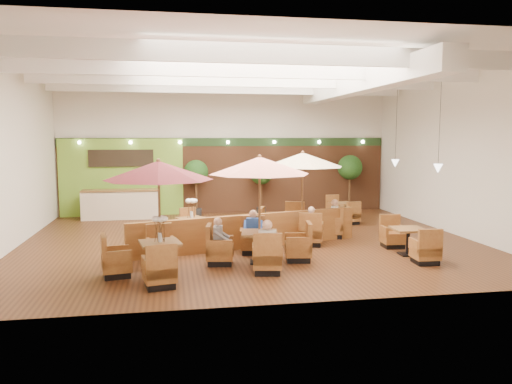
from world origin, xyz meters
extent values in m
plane|color=#381E0F|center=(0.00, 0.00, 0.00)|extent=(14.00, 14.00, 0.00)
cube|color=silver|center=(0.00, 6.00, 2.75)|extent=(14.00, 0.04, 5.50)
cube|color=silver|center=(0.00, -6.00, 2.75)|extent=(14.00, 0.04, 5.50)
cube|color=silver|center=(-7.00, 0.00, 2.75)|extent=(0.04, 12.00, 5.50)
cube|color=silver|center=(7.00, 0.00, 2.75)|extent=(0.04, 12.00, 5.50)
cube|color=white|center=(0.00, 0.00, 5.50)|extent=(14.00, 12.00, 0.04)
cube|color=brown|center=(0.00, 5.94, 1.60)|extent=(13.90, 0.10, 3.20)
cube|color=#1E3819|center=(0.00, 5.93, 3.05)|extent=(13.90, 0.12, 0.35)
cube|color=#74A931|center=(-4.40, 5.88, 1.60)|extent=(5.00, 0.08, 3.20)
cube|color=black|center=(-4.40, 5.80, 2.40)|extent=(2.60, 0.08, 0.70)
cube|color=white|center=(3.50, 0.00, 4.95)|extent=(0.60, 11.00, 0.60)
cube|color=white|center=(0.00, -4.00, 5.15)|extent=(13.60, 0.12, 0.45)
cube|color=white|center=(0.00, -1.30, 5.15)|extent=(13.60, 0.12, 0.45)
cube|color=white|center=(0.00, 1.30, 5.15)|extent=(13.60, 0.12, 0.45)
cube|color=white|center=(0.00, 4.00, 5.15)|extent=(13.60, 0.12, 0.45)
cylinder|color=black|center=(5.80, -1.00, 3.90)|extent=(0.01, 0.01, 3.20)
cone|color=white|center=(5.80, -1.00, 2.30)|extent=(0.28, 0.28, 0.28)
cylinder|color=black|center=(5.80, 2.00, 3.90)|extent=(0.01, 0.01, 3.20)
cone|color=white|center=(5.80, 2.00, 2.30)|extent=(0.28, 0.28, 0.28)
sphere|color=#FFEAC6|center=(-6.00, 5.70, 3.05)|extent=(0.14, 0.14, 0.14)
sphere|color=#FFEAC6|center=(-4.00, 5.70, 3.05)|extent=(0.14, 0.14, 0.14)
sphere|color=#FFEAC6|center=(-2.00, 5.70, 3.05)|extent=(0.14, 0.14, 0.14)
sphere|color=#FFEAC6|center=(0.00, 5.70, 3.05)|extent=(0.14, 0.14, 0.14)
sphere|color=#FFEAC6|center=(2.00, 5.70, 3.05)|extent=(0.14, 0.14, 0.14)
sphere|color=#FFEAC6|center=(4.00, 5.70, 3.05)|extent=(0.14, 0.14, 0.14)
sphere|color=#FFEAC6|center=(6.00, 5.70, 3.05)|extent=(0.14, 0.14, 0.14)
cube|color=beige|center=(-4.40, 5.10, 0.55)|extent=(3.00, 0.70, 1.10)
cube|color=brown|center=(-4.40, 5.10, 1.15)|extent=(3.00, 0.75, 0.06)
cube|color=brown|center=(-0.15, -0.98, 0.50)|extent=(7.05, 2.11, 1.01)
cube|color=brown|center=(-2.70, -3.45, 0.77)|extent=(1.07, 1.07, 0.06)
cylinder|color=black|center=(-2.70, -3.45, 0.40)|extent=(0.11, 0.11, 0.71)
cube|color=black|center=(-2.70, -3.45, 0.02)|extent=(0.57, 0.57, 0.04)
cube|color=brown|center=(-2.70, -4.47, 0.32)|extent=(0.78, 0.78, 0.34)
cube|color=brown|center=(-2.76, -4.75, 0.64)|extent=(0.67, 0.23, 0.75)
cube|color=brown|center=(-3.01, -4.53, 0.54)|extent=(0.19, 0.60, 0.30)
cube|color=brown|center=(-2.40, -4.41, 0.54)|extent=(0.19, 0.60, 0.30)
cube|color=black|center=(-2.70, -4.47, 0.08)|extent=(0.69, 0.69, 0.15)
cube|color=brown|center=(-2.70, -2.43, 0.32)|extent=(0.78, 0.78, 0.34)
cube|color=brown|center=(-2.65, -2.16, 0.64)|extent=(0.67, 0.23, 0.75)
cube|color=brown|center=(-2.40, -2.37, 0.54)|extent=(0.19, 0.60, 0.30)
cube|color=brown|center=(-3.01, -2.49, 0.54)|extent=(0.19, 0.60, 0.30)
cube|color=black|center=(-2.70, -2.43, 0.08)|extent=(0.69, 0.69, 0.15)
cube|color=brown|center=(-3.72, -3.45, 0.32)|extent=(0.78, 0.78, 0.34)
cube|color=brown|center=(-3.45, -3.50, 0.64)|extent=(0.23, 0.67, 0.75)
cube|color=brown|center=(-3.78, -3.15, 0.54)|extent=(0.60, 0.19, 0.30)
cube|color=brown|center=(-3.67, -3.76, 0.54)|extent=(0.60, 0.19, 0.30)
cube|color=black|center=(-3.72, -3.45, 0.08)|extent=(0.69, 0.69, 0.15)
cylinder|color=brown|center=(-2.70, -3.45, 1.34)|extent=(0.06, 0.06, 2.68)
cone|color=#57191E|center=(-2.70, -3.45, 2.50)|extent=(2.58, 2.58, 0.45)
sphere|color=brown|center=(-2.70, -3.45, 2.73)|extent=(0.10, 0.10, 0.10)
cylinder|color=silver|center=(-2.70, -3.45, 0.92)|extent=(0.10, 0.10, 0.22)
cube|color=brown|center=(-0.17, -2.72, 0.79)|extent=(1.07, 1.07, 0.07)
cylinder|color=black|center=(-0.17, -2.72, 0.40)|extent=(0.11, 0.11, 0.72)
cube|color=black|center=(-0.17, -2.72, 0.02)|extent=(0.57, 0.57, 0.04)
cube|color=brown|center=(-0.17, -3.76, 0.33)|extent=(0.78, 0.78, 0.35)
cube|color=brown|center=(-0.12, -4.04, 0.66)|extent=(0.69, 0.22, 0.77)
cube|color=brown|center=(-0.48, -3.71, 0.55)|extent=(0.19, 0.61, 0.31)
cube|color=brown|center=(0.15, -3.82, 0.55)|extent=(0.19, 0.61, 0.31)
cube|color=black|center=(-0.17, -3.76, 0.08)|extent=(0.69, 0.69, 0.15)
cube|color=brown|center=(-0.17, -1.69, 0.33)|extent=(0.78, 0.78, 0.35)
cube|color=brown|center=(-0.21, -1.41, 0.66)|extent=(0.69, 0.22, 0.77)
cube|color=brown|center=(0.15, -1.74, 0.55)|extent=(0.19, 0.61, 0.31)
cube|color=brown|center=(-0.48, -1.63, 0.55)|extent=(0.19, 0.61, 0.31)
cube|color=black|center=(-0.17, -1.69, 0.08)|extent=(0.69, 0.69, 0.15)
cube|color=brown|center=(-1.20, -2.72, 0.33)|extent=(0.78, 0.78, 0.35)
cube|color=brown|center=(-0.92, -2.68, 0.66)|extent=(0.22, 0.69, 0.77)
cube|color=brown|center=(-1.15, -2.41, 0.55)|extent=(0.61, 0.19, 0.31)
cube|color=brown|center=(-1.26, -3.04, 0.55)|extent=(0.61, 0.19, 0.31)
cube|color=black|center=(-1.20, -2.72, 0.08)|extent=(0.69, 0.69, 0.15)
cube|color=brown|center=(0.87, -2.72, 0.33)|extent=(0.78, 0.78, 0.35)
cube|color=brown|center=(0.59, -2.77, 0.66)|extent=(0.22, 0.69, 0.77)
cube|color=brown|center=(0.82, -3.04, 0.55)|extent=(0.61, 0.19, 0.31)
cube|color=brown|center=(0.93, -2.41, 0.55)|extent=(0.61, 0.19, 0.31)
cube|color=black|center=(0.87, -2.72, 0.08)|extent=(0.69, 0.69, 0.15)
cylinder|color=brown|center=(-0.17, -2.72, 1.37)|extent=(0.06, 0.06, 2.73)
cone|color=#EB8671|center=(-0.17, -2.72, 2.55)|extent=(2.62, 2.62, 0.45)
sphere|color=brown|center=(-0.17, -2.72, 2.78)|extent=(0.10, 0.10, 0.10)
cube|color=brown|center=(1.74, 0.08, 0.79)|extent=(1.19, 1.19, 0.07)
cylinder|color=black|center=(1.74, 0.08, 0.41)|extent=(0.11, 0.11, 0.72)
cube|color=black|center=(1.74, 0.08, 0.02)|extent=(0.63, 0.63, 0.04)
cube|color=brown|center=(1.74, -0.96, 0.33)|extent=(0.87, 0.87, 0.35)
cube|color=brown|center=(1.83, -1.23, 0.66)|extent=(0.68, 0.33, 0.77)
cube|color=brown|center=(1.44, -0.85, 0.55)|extent=(0.28, 0.60, 0.31)
cube|color=brown|center=(2.04, -1.07, 0.55)|extent=(0.28, 0.60, 0.31)
cube|color=black|center=(1.74, -0.96, 0.08)|extent=(0.77, 0.77, 0.15)
cube|color=brown|center=(1.74, 1.12, 0.33)|extent=(0.87, 0.87, 0.35)
cube|color=brown|center=(1.64, 1.39, 0.66)|extent=(0.68, 0.33, 0.77)
cube|color=brown|center=(2.04, 1.01, 0.55)|extent=(0.28, 0.60, 0.31)
cube|color=brown|center=(1.44, 1.22, 0.55)|extent=(0.28, 0.60, 0.31)
cube|color=black|center=(1.74, 1.12, 0.08)|extent=(0.77, 0.77, 0.15)
cube|color=brown|center=(0.70, 0.08, 0.33)|extent=(0.87, 0.87, 0.35)
cube|color=brown|center=(0.97, 0.17, 0.66)|extent=(0.33, 0.68, 0.77)
cube|color=brown|center=(0.80, 0.38, 0.55)|extent=(0.60, 0.28, 0.31)
cube|color=brown|center=(0.59, -0.22, 0.55)|extent=(0.60, 0.28, 0.31)
cube|color=black|center=(0.70, 0.08, 0.08)|extent=(0.77, 0.77, 0.15)
cube|color=brown|center=(2.78, 0.08, 0.33)|extent=(0.87, 0.87, 0.35)
cube|color=brown|center=(2.51, -0.01, 0.66)|extent=(0.33, 0.68, 0.77)
cube|color=brown|center=(2.67, -0.22, 0.55)|extent=(0.60, 0.28, 0.31)
cube|color=brown|center=(2.88, 0.38, 0.55)|extent=(0.60, 0.28, 0.31)
cube|color=black|center=(2.78, 0.08, 0.08)|extent=(0.77, 0.77, 0.15)
cylinder|color=brown|center=(1.74, 0.08, 1.37)|extent=(0.06, 0.06, 2.74)
cone|color=#C2B187|center=(1.74, 0.08, 2.56)|extent=(2.63, 2.63, 0.45)
sphere|color=brown|center=(1.74, 0.08, 2.79)|extent=(0.10, 0.10, 0.10)
cube|color=brown|center=(-1.79, 0.55, 0.67)|extent=(1.02, 1.02, 0.06)
cylinder|color=black|center=(-1.79, 0.55, 0.34)|extent=(0.09, 0.09, 0.61)
cube|color=black|center=(-1.79, 0.55, 0.02)|extent=(0.54, 0.54, 0.04)
cube|color=brown|center=(-1.79, -0.34, 0.28)|extent=(0.75, 0.75, 0.30)
cube|color=brown|center=(-1.87, -0.56, 0.56)|extent=(0.57, 0.29, 0.65)
cube|color=brown|center=(-2.04, -0.43, 0.47)|extent=(0.25, 0.50, 0.26)
cube|color=brown|center=(-1.53, -0.24, 0.47)|extent=(0.25, 0.50, 0.26)
cube|color=black|center=(-1.79, -0.34, 0.07)|extent=(0.66, 0.66, 0.13)
cube|color=brown|center=(-1.79, 1.43, 0.28)|extent=(0.75, 0.75, 0.30)
cube|color=brown|center=(-1.70, 1.66, 0.56)|extent=(0.57, 0.29, 0.65)
cube|color=brown|center=(-1.53, 1.53, 0.47)|extent=(0.25, 0.50, 0.26)
cube|color=brown|center=(-2.04, 1.34, 0.47)|extent=(0.25, 0.50, 0.26)
cube|color=black|center=(-1.79, 1.43, 0.07)|extent=(0.66, 0.66, 0.13)
cylinder|color=silver|center=(-1.79, 0.55, 0.81)|extent=(0.10, 0.10, 0.22)
cube|color=brown|center=(4.06, -2.60, 0.73)|extent=(0.91, 0.91, 0.06)
cylinder|color=black|center=(4.06, -2.60, 0.37)|extent=(0.10, 0.10, 0.67)
cube|color=black|center=(4.06, -2.60, 0.02)|extent=(0.48, 0.48, 0.04)
cube|color=brown|center=(4.06, -3.56, 0.30)|extent=(0.67, 0.67, 0.32)
cube|color=brown|center=(4.08, -3.83, 0.61)|extent=(0.63, 0.14, 0.71)
cube|color=brown|center=(3.77, -3.54, 0.51)|extent=(0.12, 0.56, 0.28)
cube|color=brown|center=(4.36, -3.58, 0.51)|extent=(0.12, 0.56, 0.28)
cube|color=black|center=(4.06, -3.56, 0.07)|extent=(0.59, 0.59, 0.14)
cube|color=brown|center=(4.06, -1.64, 0.30)|extent=(0.67, 0.67, 0.32)
cube|color=brown|center=(4.05, -1.38, 0.61)|extent=(0.63, 0.14, 0.71)
cube|color=brown|center=(4.36, -1.66, 0.51)|extent=(0.12, 0.56, 0.28)
cube|color=brown|center=(3.77, -1.62, 0.51)|extent=(0.12, 0.56, 0.28)
cube|color=black|center=(4.06, -1.64, 0.07)|extent=(0.59, 0.59, 0.14)
cube|color=brown|center=(4.24, 3.25, 0.67)|extent=(0.91, 0.91, 0.06)
cylinder|color=black|center=(4.24, 3.25, 0.34)|extent=(0.09, 0.09, 0.61)
cube|color=black|center=(4.24, 3.25, 0.02)|extent=(0.48, 0.48, 0.04)
cube|color=brown|center=(4.24, 2.36, 0.28)|extent=(0.66, 0.66, 0.30)
cube|color=brown|center=(4.20, 2.12, 0.56)|extent=(0.58, 0.19, 0.65)
cube|color=brown|center=(3.97, 2.32, 0.47)|extent=(0.16, 0.52, 0.26)
cube|color=brown|center=(4.50, 2.41, 0.47)|extent=(0.16, 0.52, 0.26)
cube|color=black|center=(4.24, 2.36, 0.07)|extent=(0.59, 0.59, 0.13)
cube|color=brown|center=(4.24, 4.13, 0.28)|extent=(0.66, 0.66, 0.30)
cube|color=brown|center=(4.28, 4.37, 0.56)|extent=(0.58, 0.19, 0.65)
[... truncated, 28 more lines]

